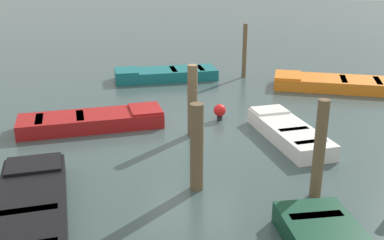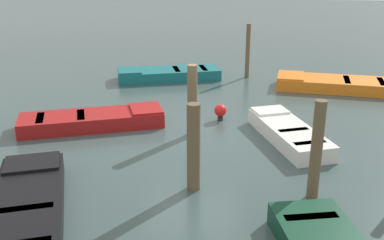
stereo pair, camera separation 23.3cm
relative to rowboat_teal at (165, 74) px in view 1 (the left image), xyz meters
The scene contains 11 objects.
ground_plane 5.66m from the rowboat_teal, 161.99° to the right, with size 80.00×80.00×0.00m, color #384C4C.
rowboat_teal is the anchor object (origin of this frame).
rowboat_black 10.11m from the rowboat_teal, behind, with size 4.11×2.69×0.46m.
rowboat_white 7.07m from the rowboat_teal, 142.31° to the right, with size 3.28×2.17×0.46m.
rowboat_red 5.51m from the rowboat_teal, 169.02° to the left, with size 2.58×4.08×0.46m.
rowboat_orange 6.25m from the rowboat_teal, 94.69° to the right, with size 1.80×4.30×0.46m.
mooring_piling_far_right 3.22m from the rowboat_teal, 75.50° to the right, with size 0.17×0.17×2.09m, color brown.
mooring_piling_near_left 5.89m from the rowboat_teal, 162.21° to the right, with size 0.26×0.26×1.92m, color brown.
mooring_piling_far_left 8.87m from the rowboat_teal, 165.21° to the right, with size 0.27×0.27×1.85m, color brown.
mooring_piling_mid_left 9.76m from the rowboat_teal, 151.40° to the right, with size 0.23×0.23×2.03m, color brown.
marker_buoy 4.96m from the rowboat_teal, 150.66° to the right, with size 0.36×0.36×0.48m.
Camera 1 is at (-11.52, -1.49, 4.59)m, focal length 42.69 mm.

